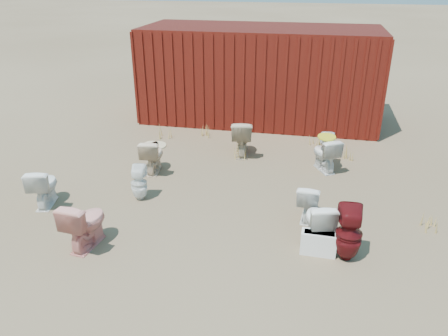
% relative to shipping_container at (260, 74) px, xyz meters
% --- Properties ---
extents(ground, '(100.00, 100.00, 0.00)m').
position_rel_shipping_container_xyz_m(ground, '(0.00, -5.20, -1.20)').
color(ground, brown).
rests_on(ground, ground).
extents(shipping_container, '(6.00, 2.40, 2.40)m').
position_rel_shipping_container_xyz_m(shipping_container, '(0.00, 0.00, 0.00)').
color(shipping_container, '#4E0E0D').
rests_on(shipping_container, ground).
extents(toilet_front_a, '(0.55, 0.76, 0.70)m').
position_rel_shipping_container_xyz_m(toilet_front_a, '(-2.95, -5.54, -0.85)').
color(toilet_front_a, white).
rests_on(toilet_front_a, ground).
extents(toilet_front_pink, '(0.51, 0.79, 0.76)m').
position_rel_shipping_container_xyz_m(toilet_front_pink, '(-1.65, -6.52, -0.82)').
color(toilet_front_pink, pink).
rests_on(toilet_front_pink, ground).
extents(toilet_front_c, '(0.55, 0.76, 0.69)m').
position_rel_shipping_container_xyz_m(toilet_front_c, '(1.66, -5.73, -0.85)').
color(toilet_front_c, white).
rests_on(toilet_front_c, ground).
extents(toilet_front_maroon, '(0.38, 0.39, 0.81)m').
position_rel_shipping_container_xyz_m(toilet_front_maroon, '(2.07, -6.07, -0.79)').
color(toilet_front_maroon, '#570F12').
rests_on(toilet_front_maroon, ground).
extents(toilet_front_e, '(0.40, 0.65, 0.64)m').
position_rel_shipping_container_xyz_m(toilet_front_e, '(1.50, -5.08, -0.88)').
color(toilet_front_e, white).
rests_on(toilet_front_e, ground).
extents(toilet_back_a, '(0.33, 0.34, 0.63)m').
position_rel_shipping_container_xyz_m(toilet_back_a, '(-1.43, -5.02, -0.88)').
color(toilet_back_a, white).
rests_on(toilet_back_a, ground).
extents(toilet_back_beige_left, '(0.46, 0.72, 0.70)m').
position_rel_shipping_container_xyz_m(toilet_back_beige_left, '(-1.61, -3.88, -0.85)').
color(toilet_back_beige_left, beige).
rests_on(toilet_back_beige_left, ground).
extents(toilet_back_beige_right, '(0.55, 0.83, 0.80)m').
position_rel_shipping_container_xyz_m(toilet_back_beige_right, '(-0.02, -2.63, -0.80)').
color(toilet_back_beige_right, '#BDAA8A').
rests_on(toilet_back_beige_right, ground).
extents(toilet_back_yellowlid, '(0.67, 0.79, 0.70)m').
position_rel_shipping_container_xyz_m(toilet_back_yellowlid, '(1.76, -3.09, -0.85)').
color(toilet_back_yellowlid, silver).
rests_on(toilet_back_yellowlid, ground).
extents(toilet_back_e, '(0.34, 0.34, 0.71)m').
position_rel_shipping_container_xyz_m(toilet_back_e, '(1.79, -2.91, -0.85)').
color(toilet_back_e, white).
rests_on(toilet_back_e, ground).
extents(yellow_lid, '(0.35, 0.44, 0.02)m').
position_rel_shipping_container_xyz_m(yellow_lid, '(1.76, -3.09, -0.49)').
color(yellow_lid, gold).
rests_on(yellow_lid, toilet_back_yellowlid).
extents(loose_tank, '(0.51, 0.21, 0.35)m').
position_rel_shipping_container_xyz_m(loose_tank, '(1.68, -6.04, -1.02)').
color(loose_tank, white).
rests_on(loose_tank, ground).
extents(loose_lid_near, '(0.52, 0.59, 0.02)m').
position_rel_shipping_container_xyz_m(loose_lid_near, '(-2.00, -2.53, -1.19)').
color(loose_lid_near, beige).
rests_on(loose_lid_near, ground).
extents(loose_lid_far, '(0.43, 0.52, 0.02)m').
position_rel_shipping_container_xyz_m(loose_lid_far, '(-2.18, -2.54, -1.19)').
color(loose_lid_far, beige).
rests_on(loose_lid_far, ground).
extents(weed_clump_a, '(0.36, 0.36, 0.30)m').
position_rel_shipping_container_xyz_m(weed_clump_a, '(-2.00, -2.03, -1.05)').
color(weed_clump_a, '#AF8F46').
rests_on(weed_clump_a, ground).
extents(weed_clump_b, '(0.32, 0.32, 0.32)m').
position_rel_shipping_container_xyz_m(weed_clump_b, '(0.03, -2.82, -1.04)').
color(weed_clump_b, '#AF8F46').
rests_on(weed_clump_b, ground).
extents(weed_clump_c, '(0.36, 0.36, 0.33)m').
position_rel_shipping_container_xyz_m(weed_clump_c, '(2.18, -2.43, -1.04)').
color(weed_clump_c, '#AF8F46').
rests_on(weed_clump_c, ground).
extents(weed_clump_d, '(0.30, 0.30, 0.30)m').
position_rel_shipping_container_xyz_m(weed_clump_d, '(-1.05, -1.70, -1.05)').
color(weed_clump_d, '#AF8F46').
rests_on(weed_clump_d, ground).
extents(weed_clump_e, '(0.34, 0.34, 0.27)m').
position_rel_shipping_container_xyz_m(weed_clump_e, '(1.59, -1.70, -1.06)').
color(weed_clump_e, '#AF8F46').
rests_on(weed_clump_e, ground).
extents(weed_clump_f, '(0.28, 0.28, 0.26)m').
position_rel_shipping_container_xyz_m(weed_clump_f, '(3.39, -5.02, -1.07)').
color(weed_clump_f, '#AF8F46').
rests_on(weed_clump_f, ground).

